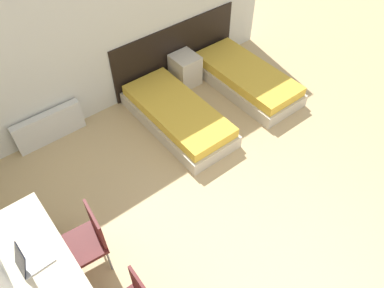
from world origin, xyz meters
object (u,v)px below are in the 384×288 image
(bed_near_window, at_px, (178,116))
(bed_near_door, at_px, (246,79))
(laptop, at_px, (31,261))
(nightstand, at_px, (185,70))
(chair_near_laptop, at_px, (86,240))

(bed_near_window, relative_size, bed_near_door, 1.00)
(bed_near_window, distance_m, laptop, 3.00)
(bed_near_door, height_order, laptop, laptop)
(nightstand, relative_size, chair_near_laptop, 0.59)
(bed_near_window, bearing_deg, bed_near_door, 0.00)
(bed_near_window, distance_m, chair_near_laptop, 2.46)
(bed_near_window, bearing_deg, chair_near_laptop, -150.22)
(chair_near_laptop, bearing_deg, nightstand, 40.24)
(chair_near_laptop, bearing_deg, bed_near_window, 35.43)
(bed_near_door, relative_size, laptop, 6.10)
(bed_near_window, relative_size, laptop, 6.10)
(nightstand, distance_m, chair_near_laptop, 3.47)
(bed_near_window, height_order, bed_near_door, same)
(bed_near_door, bearing_deg, laptop, -162.95)
(nightstand, bearing_deg, bed_near_door, -45.86)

